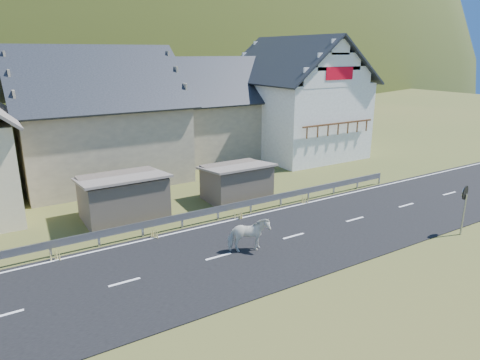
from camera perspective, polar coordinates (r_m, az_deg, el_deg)
ground at (r=18.29m, az=-2.90°, el=-10.28°), size 160.00×160.00×0.00m
road at (r=18.28m, az=-2.90°, el=-10.22°), size 60.00×7.00×0.04m
lane_markings at (r=18.27m, az=-2.90°, el=-10.15°), size 60.00×6.60×0.01m
guardrail at (r=21.09m, az=-7.75°, el=-4.95°), size 28.10×0.09×0.75m
shed_left at (r=22.79m, az=-15.30°, el=-2.30°), size 4.30×3.30×2.40m
shed_right at (r=24.84m, az=-0.47°, el=-0.36°), size 3.80×2.90×2.20m
house_stone_a at (r=30.34m, az=-18.67°, el=8.93°), size 10.80×9.80×8.90m
house_stone_b at (r=35.77m, az=-3.43°, el=10.18°), size 9.80×8.80×8.10m
house_white at (r=36.48m, az=7.36°, el=11.51°), size 8.80×10.80×9.70m
mountain at (r=196.82m, az=-27.61°, el=6.57°), size 440.00×280.00×260.00m
horse at (r=18.39m, az=1.16°, el=-7.37°), size 1.28×1.93×1.50m
traffic_mirror at (r=22.37m, az=27.75°, el=-2.26°), size 0.66×0.24×2.40m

